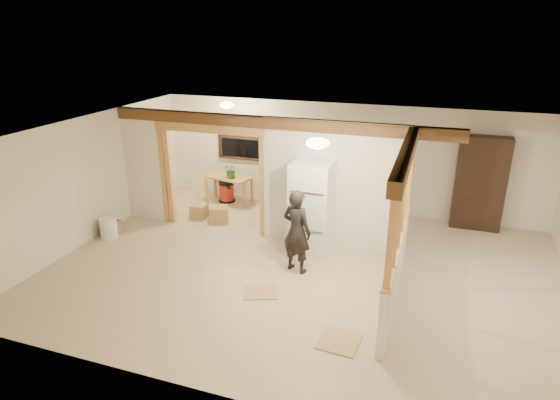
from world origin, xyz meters
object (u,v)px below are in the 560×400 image
at_px(work_table, 229,190).
at_px(bookshelf, 480,184).
at_px(shop_vac, 227,191).
at_px(refrigerator, 312,208).
at_px(woman, 297,231).

relative_size(work_table, bookshelf, 0.54).
bearing_deg(work_table, shop_vac, 156.70).
relative_size(refrigerator, bookshelf, 0.90).
bearing_deg(work_table, woman, -34.70).
bearing_deg(refrigerator, work_table, 143.97).
xyz_separation_m(refrigerator, shop_vac, (-2.71, 1.97, -0.63)).
xyz_separation_m(woman, work_table, (-2.55, 2.71, -0.42)).
distance_m(work_table, bookshelf, 5.70).
xyz_separation_m(work_table, shop_vac, (-0.11, 0.08, -0.07)).
bearing_deg(work_table, refrigerator, -24.03).
bearing_deg(woman, work_table, -28.98).
relative_size(woman, bookshelf, 0.76).
bearing_deg(shop_vac, woman, -46.29).
bearing_deg(work_table, bookshelf, 15.53).
bearing_deg(refrigerator, woman, -92.78).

